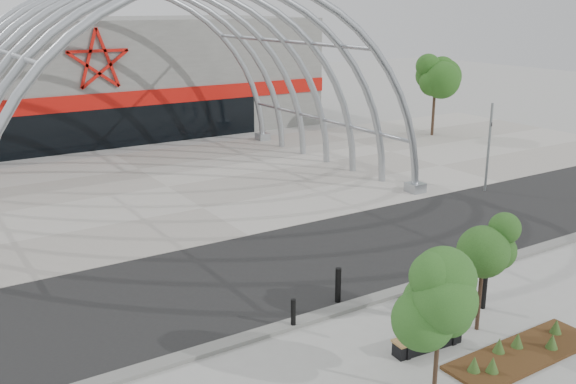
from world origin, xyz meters
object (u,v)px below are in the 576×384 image
Objects in this scene: street_tree_1 at (484,249)px; bollard_2 at (430,307)px; signal_pole at (489,146)px; bench_1 at (427,297)px; street_tree_0 at (441,300)px; bench_0 at (427,341)px.

street_tree_1 reaches higher than bollard_2.
bollard_2 is at bearing -144.83° from signal_pole.
bench_1 is (0.01, 2.01, -2.28)m from street_tree_1.
street_tree_0 is 3.57× the size of bollard_2.
bench_0 is 2.86m from bench_1.
bench_0 is at bearing -134.26° from bench_1.
signal_pole reaches higher than street_tree_1.
bollard_2 reaches higher than bench_0.
bench_1 is 1.34m from bollard_2.
street_tree_0 reaches higher than bench_1.
bollard_2 is (-0.85, 1.03, -1.98)m from street_tree_1.
bench_1 is (1.99, 2.05, -0.03)m from bench_0.
signal_pole is at bearing 37.54° from street_tree_0.
signal_pole is 15.01m from bollard_2.
street_tree_1 is 3.04m from bench_1.
signal_pole reaches higher than bollard_2.
bench_1 is at bearing -146.12° from signal_pole.
bollard_2 is (-12.18, -8.58, -1.82)m from signal_pole.
bench_1 is at bearing 45.74° from bench_0.
bench_1 is (-11.32, -7.60, -2.12)m from signal_pole.
bench_0 is at bearing 50.06° from street_tree_0.
signal_pole reaches higher than bench_0.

